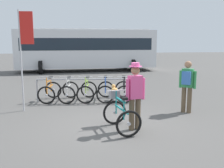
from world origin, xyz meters
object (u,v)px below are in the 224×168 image
(bus_distant, at_px, (87,47))
(featured_bicycle, at_px, (120,111))
(pedestrian_with_backpack, at_px, (187,83))
(racked_bike_blue, at_px, (106,91))
(racked_bike_orange, at_px, (50,91))
(banner_flag, at_px, (24,42))
(person_with_featured_bike, at_px, (135,93))
(racked_bike_lime, at_px, (87,91))
(racked_bike_white, at_px, (69,91))
(racked_bike_black, at_px, (124,91))

(bus_distant, bearing_deg, featured_bicycle, -88.86)
(pedestrian_with_backpack, bearing_deg, racked_bike_blue, 138.57)
(racked_bike_orange, relative_size, featured_bicycle, 0.97)
(banner_flag, bearing_deg, person_with_featured_bike, -36.45)
(racked_bike_lime, bearing_deg, banner_flag, -149.10)
(racked_bike_blue, bearing_deg, bus_distant, 91.60)
(pedestrian_with_backpack, relative_size, banner_flag, 0.51)
(racked_bike_orange, height_order, racked_bike_white, same)
(racked_bike_blue, xyz_separation_m, bus_distant, (-0.27, 9.81, 1.37))
(featured_bicycle, height_order, bus_distant, bus_distant)
(bus_distant, bearing_deg, person_with_featured_bike, -87.24)
(racked_bike_orange, xyz_separation_m, featured_bicycle, (2.08, -3.44, 0.12))
(racked_bike_white, height_order, person_with_featured_bike, person_with_featured_bike)
(racked_bike_lime, distance_m, bus_distant, 9.86)
(featured_bicycle, xyz_separation_m, pedestrian_with_backpack, (2.34, 1.21, 0.45))
(racked_bike_black, xyz_separation_m, pedestrian_with_backpack, (1.63, -2.00, 0.57))
(racked_bike_black, bearing_deg, racked_bike_orange, 175.23)
(racked_bike_white, relative_size, racked_bike_blue, 1.01)
(banner_flag, bearing_deg, featured_bicycle, -38.75)
(featured_bicycle, bearing_deg, racked_bike_orange, 121.16)
(racked_bike_orange, distance_m, person_with_featured_bike, 4.35)
(racked_bike_black, relative_size, featured_bicycle, 0.96)
(racked_bike_orange, distance_m, bus_distant, 9.90)
(racked_bike_orange, relative_size, racked_bike_blue, 1.03)
(person_with_featured_bike, relative_size, pedestrian_with_backpack, 1.05)
(featured_bicycle, xyz_separation_m, bus_distant, (-0.26, 13.07, 1.25))
(racked_bike_lime, xyz_separation_m, pedestrian_with_backpack, (3.03, -2.11, 0.57))
(pedestrian_with_backpack, xyz_separation_m, bus_distant, (-2.60, 11.87, 0.80))
(pedestrian_with_backpack, bearing_deg, banner_flag, 169.47)
(featured_bicycle, distance_m, banner_flag, 3.83)
(racked_bike_orange, height_order, racked_bike_blue, same)
(racked_bike_white, relative_size, racked_bike_black, 1.00)
(racked_bike_orange, relative_size, racked_bike_lime, 1.01)
(racked_bike_lime, relative_size, pedestrian_with_backpack, 0.73)
(racked_bike_orange, bearing_deg, featured_bicycle, -58.84)
(racked_bike_blue, height_order, bus_distant, bus_distant)
(racked_bike_lime, height_order, featured_bicycle, featured_bicycle)
(person_with_featured_bike, bearing_deg, racked_bike_white, 116.75)
(racked_bike_white, height_order, featured_bicycle, featured_bicycle)
(racked_bike_lime, bearing_deg, bus_distant, 87.51)
(racked_bike_blue, distance_m, pedestrian_with_backpack, 3.16)
(racked_bike_lime, xyz_separation_m, bus_distant, (0.42, 9.75, 1.37))
(racked_bike_orange, bearing_deg, banner_flag, -114.16)
(bus_distant, xyz_separation_m, banner_flag, (-2.40, -10.94, 0.49))
(bus_distant, bearing_deg, racked_bike_blue, -88.40)
(featured_bicycle, bearing_deg, bus_distant, 91.14)
(racked_bike_white, bearing_deg, pedestrian_with_backpack, -30.26)
(person_with_featured_bike, xyz_separation_m, pedestrian_with_backpack, (1.97, 1.31, -0.01))
(featured_bicycle, bearing_deg, person_with_featured_bike, -16.01)
(racked_bike_orange, height_order, pedestrian_with_backpack, pedestrian_with_backpack)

